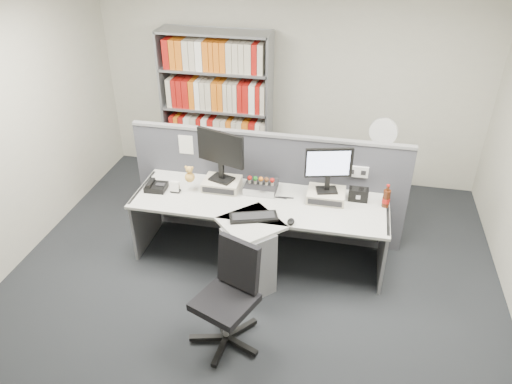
% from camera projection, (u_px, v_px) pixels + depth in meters
% --- Properties ---
extents(ground, '(5.50, 5.50, 0.00)m').
position_uv_depth(ground, '(242.00, 308.00, 4.69)').
color(ground, '#23262A').
rests_on(ground, ground).
extents(room_shell, '(5.04, 5.54, 2.72)m').
position_uv_depth(room_shell, '(238.00, 138.00, 3.76)').
color(room_shell, beige).
rests_on(room_shell, ground).
extents(partition, '(3.00, 0.08, 1.27)m').
position_uv_depth(partition, '(268.00, 185.00, 5.40)').
color(partition, '#43444C').
rests_on(partition, ground).
extents(desk, '(2.60, 1.20, 0.72)m').
position_uv_depth(desk, '(255.00, 234.00, 4.95)').
color(desk, '#B8B7B1').
rests_on(desk, ground).
extents(monitor_riser_left, '(0.38, 0.31, 0.10)m').
position_uv_depth(monitor_riser_left, '(222.00, 184.00, 5.19)').
color(monitor_riser_left, '#C0B69F').
rests_on(monitor_riser_left, desk).
extents(monitor_riser_right, '(0.38, 0.31, 0.10)m').
position_uv_depth(monitor_riser_right, '(326.00, 195.00, 4.99)').
color(monitor_riser_right, '#C0B69F').
rests_on(monitor_riser_right, desk).
extents(monitor_left, '(0.52, 0.24, 0.55)m').
position_uv_depth(monitor_left, '(221.00, 152.00, 4.99)').
color(monitor_left, black).
rests_on(monitor_left, monitor_riser_left).
extents(monitor_right, '(0.46, 0.20, 0.48)m').
position_uv_depth(monitor_right, '(329.00, 166.00, 4.82)').
color(monitor_right, black).
rests_on(monitor_right, monitor_riser_right).
extents(desktop_pc, '(0.33, 0.29, 0.09)m').
position_uv_depth(desktop_pc, '(261.00, 187.00, 5.15)').
color(desktop_pc, black).
rests_on(desktop_pc, desk).
extents(figurines, '(0.29, 0.05, 0.09)m').
position_uv_depth(figurines, '(261.00, 180.00, 5.08)').
color(figurines, '#C0B69F').
rests_on(figurines, desktop_pc).
extents(keyboard, '(0.49, 0.31, 0.03)m').
position_uv_depth(keyboard, '(253.00, 217.00, 4.72)').
color(keyboard, black).
rests_on(keyboard, desk).
extents(mouse, '(0.07, 0.11, 0.04)m').
position_uv_depth(mouse, '(291.00, 222.00, 4.64)').
color(mouse, black).
rests_on(mouse, desk).
extents(desk_phone, '(0.22, 0.20, 0.09)m').
position_uv_depth(desk_phone, '(156.00, 187.00, 5.17)').
color(desk_phone, black).
rests_on(desk_phone, desk).
extents(desk_calendar, '(0.10, 0.08, 0.12)m').
position_uv_depth(desk_calendar, '(175.00, 187.00, 5.12)').
color(desk_calendar, black).
rests_on(desk_calendar, desk).
extents(plush_toy, '(0.11, 0.11, 0.18)m').
position_uv_depth(plush_toy, '(190.00, 175.00, 5.09)').
color(plush_toy, gold).
rests_on(plush_toy, monitor_riser_left).
extents(speaker, '(0.20, 0.11, 0.13)m').
position_uv_depth(speaker, '(358.00, 194.00, 4.97)').
color(speaker, black).
rests_on(speaker, desk).
extents(cola_bottle, '(0.08, 0.08, 0.25)m').
position_uv_depth(cola_bottle, '(386.00, 198.00, 4.86)').
color(cola_bottle, '#3F190A').
rests_on(cola_bottle, desk).
extents(shelving_unit, '(1.41, 0.40, 2.00)m').
position_uv_depth(shelving_unit, '(217.00, 111.00, 6.39)').
color(shelving_unit, gray).
rests_on(shelving_unit, ground).
extents(filing_cabinet, '(0.45, 0.61, 0.70)m').
position_uv_depth(filing_cabinet, '(375.00, 186.00, 5.96)').
color(filing_cabinet, gray).
rests_on(filing_cabinet, ground).
extents(desk_fan, '(0.32, 0.19, 0.54)m').
position_uv_depth(desk_fan, '(383.00, 135.00, 5.61)').
color(desk_fan, white).
rests_on(desk_fan, filing_cabinet).
extents(office_chair, '(0.63, 0.64, 0.95)m').
position_uv_depth(office_chair, '(230.00, 293.00, 4.14)').
color(office_chair, silver).
rests_on(office_chair, ground).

